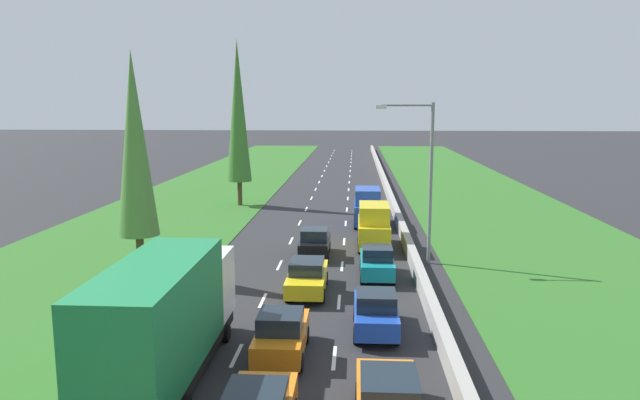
% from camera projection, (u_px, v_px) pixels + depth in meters
% --- Properties ---
extents(ground_plane, '(300.00, 300.00, 0.00)m').
position_uv_depth(ground_plane, '(331.00, 194.00, 59.34)').
color(ground_plane, '#28282B').
rests_on(ground_plane, ground).
extents(grass_verge_left, '(14.00, 140.00, 0.04)m').
position_uv_depth(grass_verge_left, '(207.00, 192.00, 60.09)').
color(grass_verge_left, '#2D6623').
rests_on(grass_verge_left, ground).
extents(grass_verge_right, '(14.00, 140.00, 0.04)m').
position_uv_depth(grass_verge_right, '(475.00, 195.00, 58.48)').
color(grass_verge_right, '#2D6623').
rests_on(grass_verge_right, ground).
extents(median_barrier, '(0.44, 120.00, 0.85)m').
position_uv_depth(median_barrier, '(388.00, 190.00, 58.93)').
color(median_barrier, '#9E9B93').
rests_on(median_barrier, ground).
extents(lane_markings, '(3.64, 116.00, 0.01)m').
position_uv_depth(lane_markings, '(331.00, 194.00, 59.34)').
color(lane_markings, white).
rests_on(lane_markings, ground).
extents(blue_hatchback_right_lane, '(1.74, 3.90, 1.72)m').
position_uv_depth(blue_hatchback_right_lane, '(376.00, 312.00, 23.02)').
color(blue_hatchback_right_lane, '#1E47B7').
rests_on(blue_hatchback_right_lane, ground).
extents(teal_hatchback_right_lane, '(1.74, 3.90, 1.72)m').
position_uv_depth(teal_hatchback_right_lane, '(377.00, 262.00, 30.28)').
color(teal_hatchback_right_lane, teal).
rests_on(teal_hatchback_right_lane, ground).
extents(green_box_truck_left_lane, '(2.46, 9.40, 4.18)m').
position_uv_depth(green_box_truck_left_lane, '(166.00, 318.00, 18.57)').
color(green_box_truck_left_lane, black).
rests_on(green_box_truck_left_lane, ground).
extents(yellow_van_right_lane, '(1.96, 4.90, 2.82)m').
position_uv_depth(yellow_van_right_lane, '(374.00, 226.00, 36.55)').
color(yellow_van_right_lane, yellow).
rests_on(yellow_van_right_lane, ground).
extents(orange_hatchback_centre_lane, '(1.74, 3.90, 1.72)m').
position_uv_depth(orange_hatchback_centre_lane, '(281.00, 334.00, 20.80)').
color(orange_hatchback_centre_lane, orange).
rests_on(orange_hatchback_centre_lane, ground).
extents(blue_van_right_lane, '(1.96, 4.90, 2.82)m').
position_uv_depth(blue_van_right_lane, '(367.00, 207.00, 43.48)').
color(blue_van_right_lane, '#1E47B7').
rests_on(blue_van_right_lane, ground).
extents(yellow_sedan_centre_lane, '(1.82, 4.50, 1.64)m').
position_uv_depth(yellow_sedan_centre_lane, '(307.00, 276.00, 27.90)').
color(yellow_sedan_centre_lane, yellow).
rests_on(yellow_sedan_centre_lane, ground).
extents(black_hatchback_centre_lane, '(1.74, 3.90, 1.72)m').
position_uv_depth(black_hatchback_centre_lane, '(315.00, 243.00, 34.63)').
color(black_hatchback_centre_lane, black).
rests_on(black_hatchback_centre_lane, ground).
extents(poplar_tree_second, '(2.09, 2.09, 11.61)m').
position_uv_depth(poplar_tree_second, '(135.00, 145.00, 29.72)').
color(poplar_tree_second, '#4C3823').
rests_on(poplar_tree_second, ground).
extents(poplar_tree_third, '(2.16, 2.16, 14.48)m').
position_uv_depth(poplar_tree_third, '(238.00, 112.00, 51.14)').
color(poplar_tree_third, '#4C3823').
rests_on(poplar_tree_third, ground).
extents(street_light_mast, '(3.20, 0.28, 9.00)m').
position_uv_depth(street_light_mast, '(425.00, 171.00, 32.46)').
color(street_light_mast, gray).
rests_on(street_light_mast, ground).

